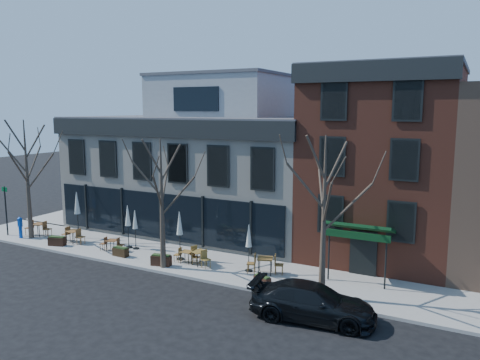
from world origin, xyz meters
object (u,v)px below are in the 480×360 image
at_px(call_box, 20,227).
at_px(cafe_set_0, 38,228).
at_px(parked_sedan, 313,302).
at_px(umbrella_0, 77,206).

height_order(call_box, cafe_set_0, call_box).
distance_m(parked_sedan, cafe_set_0, 21.04).
distance_m(call_box, umbrella_0, 4.12).
bearing_deg(call_box, umbrella_0, 28.84).
relative_size(call_box, cafe_set_0, 0.73).
height_order(parked_sedan, cafe_set_0, parked_sedan).
relative_size(call_box, umbrella_0, 0.47).
xyz_separation_m(parked_sedan, umbrella_0, (-17.96, 4.33, 1.59)).
bearing_deg(umbrella_0, parked_sedan, -13.54).
bearing_deg(umbrella_0, call_box, -151.16).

